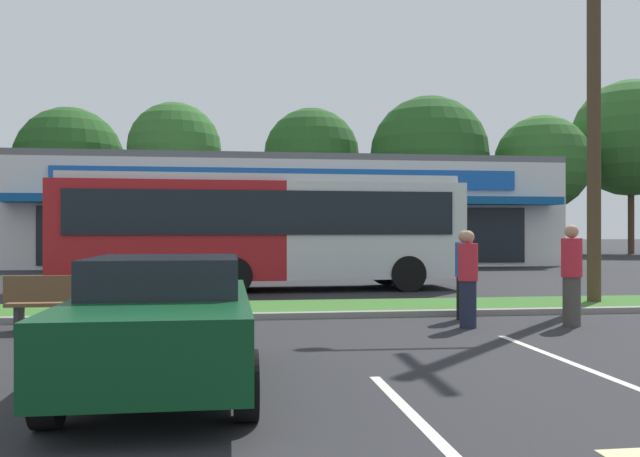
% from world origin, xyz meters
% --- Properties ---
extents(grass_median, '(56.00, 2.20, 0.12)m').
position_xyz_m(grass_median, '(0.00, 14.00, 0.06)').
color(grass_median, '#386B28').
rests_on(grass_median, ground_plane).
extents(curb_lip, '(56.00, 0.24, 0.12)m').
position_xyz_m(curb_lip, '(0.00, 12.78, 0.06)').
color(curb_lip, gray).
rests_on(curb_lip, ground_plane).
extents(parking_stripe_0, '(0.12, 4.80, 0.01)m').
position_xyz_m(parking_stripe_0, '(-2.08, 5.09, 0.00)').
color(parking_stripe_0, silver).
rests_on(parking_stripe_0, ground_plane).
extents(parking_stripe_1, '(0.12, 4.80, 0.01)m').
position_xyz_m(parking_stripe_1, '(0.60, 7.78, 0.00)').
color(parking_stripe_1, silver).
rests_on(parking_stripe_1, ground_plane).
extents(storefront_building, '(26.26, 12.35, 5.24)m').
position_xyz_m(storefront_building, '(-0.92, 35.50, 2.62)').
color(storefront_building, silver).
rests_on(storefront_building, ground_plane).
extents(tree_left, '(7.21, 7.21, 9.98)m').
position_xyz_m(tree_left, '(-14.39, 47.00, 6.37)').
color(tree_left, '#473323').
rests_on(tree_left, ground_plane).
extents(tree_mid_left, '(6.06, 6.06, 10.06)m').
position_xyz_m(tree_mid_left, '(-7.27, 44.67, 7.01)').
color(tree_mid_left, '#473323').
rests_on(tree_mid_left, ground_plane).
extents(tree_mid, '(6.68, 6.68, 10.28)m').
position_xyz_m(tree_mid, '(2.02, 46.73, 6.93)').
color(tree_mid, '#473323').
rests_on(tree_mid, ground_plane).
extents(tree_mid_right, '(8.18, 8.18, 10.97)m').
position_xyz_m(tree_mid_right, '(9.99, 44.86, 6.87)').
color(tree_mid_right, '#473323').
rests_on(tree_mid_right, ground_plane).
extents(tree_right, '(6.60, 6.60, 9.68)m').
position_xyz_m(tree_right, '(17.84, 44.04, 6.37)').
color(tree_right, '#473323').
rests_on(tree_right, ground_plane).
extents(tree_far_right, '(8.35, 8.35, 12.54)m').
position_xyz_m(tree_far_right, '(25.00, 44.85, 8.36)').
color(tree_far_right, '#473323').
rests_on(tree_far_right, ground_plane).
extents(utility_pole, '(3.03, 2.40, 11.08)m').
position_xyz_m(utility_pole, '(4.22, 13.91, 5.89)').
color(utility_pole, '#4C3826').
rests_on(utility_pole, ground_plane).
extents(city_bus, '(11.46, 2.95, 3.25)m').
position_xyz_m(city_bus, '(-2.81, 19.09, 1.76)').
color(city_bus, '#AD191E').
rests_on(city_bus, ground_plane).
extents(bus_stop_bench, '(1.60, 0.45, 0.95)m').
position_xyz_m(bus_stop_bench, '(-6.69, 11.74, 0.50)').
color(bus_stop_bench, brown).
rests_on(bus_stop_bench, ground_plane).
extents(car_0, '(1.91, 4.22, 1.42)m').
position_xyz_m(car_0, '(-4.46, 7.20, 0.75)').
color(car_0, '#0C3F1E').
rests_on(car_0, ground_plane).
extents(car_1, '(4.77, 1.88, 1.39)m').
position_xyz_m(car_1, '(-7.42, 25.40, 0.73)').
color(car_1, navy).
rests_on(car_1, ground_plane).
extents(pedestrian_near_bench, '(0.34, 0.34, 1.71)m').
position_xyz_m(pedestrian_near_bench, '(0.39, 11.14, 0.86)').
color(pedestrian_near_bench, '#1E2338').
rests_on(pedestrian_near_bench, ground_plane).
extents(pedestrian_by_pole, '(0.36, 0.36, 1.81)m').
position_xyz_m(pedestrian_by_pole, '(2.32, 11.12, 0.91)').
color(pedestrian_by_pole, '#47423D').
rests_on(pedestrian_by_pole, ground_plane).
extents(pedestrian_mid, '(0.34, 0.34, 1.71)m').
position_xyz_m(pedestrian_mid, '(0.71, 12.21, 0.86)').
color(pedestrian_mid, black).
rests_on(pedestrian_mid, ground_plane).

